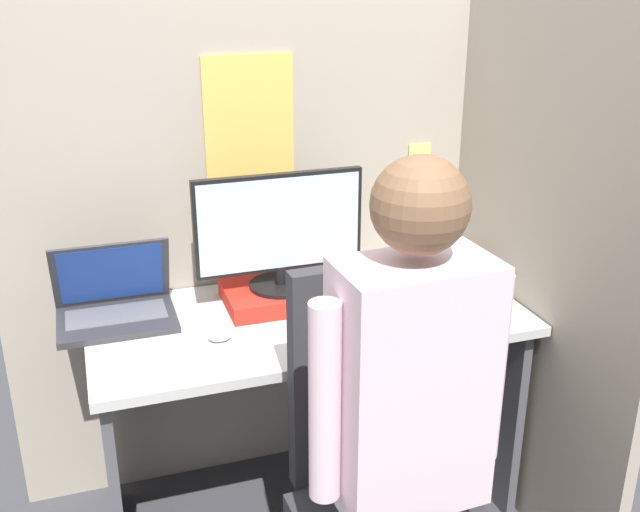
% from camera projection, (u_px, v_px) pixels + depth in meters
% --- Properties ---
extents(cubicle_panel_back, '(1.81, 0.05, 1.66)m').
position_uv_depth(cubicle_panel_back, '(278.00, 245.00, 2.54)').
color(cubicle_panel_back, gray).
rests_on(cubicle_panel_back, ground).
extents(cubicle_panel_right, '(0.04, 1.25, 1.66)m').
position_uv_depth(cubicle_panel_right, '(516.00, 264.00, 2.39)').
color(cubicle_panel_right, gray).
rests_on(cubicle_panel_right, ground).
extents(desk, '(1.31, 0.62, 0.73)m').
position_uv_depth(desk, '(308.00, 367.00, 2.35)').
color(desk, '#B7B7B2').
rests_on(desk, ground).
extents(paper_box, '(0.35, 0.25, 0.05)m').
position_uv_depth(paper_box, '(281.00, 294.00, 2.35)').
color(paper_box, red).
rests_on(paper_box, desk).
extents(monitor, '(0.52, 0.20, 0.36)m').
position_uv_depth(monitor, '(279.00, 230.00, 2.28)').
color(monitor, black).
rests_on(monitor, paper_box).
extents(laptop, '(0.34, 0.25, 0.24)m').
position_uv_depth(laptop, '(115.00, 305.00, 2.23)').
color(laptop, '#2D2D33').
rests_on(laptop, desk).
extents(mouse, '(0.07, 0.05, 0.04)m').
position_uv_depth(mouse, '(220.00, 335.00, 2.11)').
color(mouse, silver).
rests_on(mouse, desk).
extents(stapler, '(0.04, 0.17, 0.04)m').
position_uv_depth(stapler, '(457.00, 273.00, 2.52)').
color(stapler, '#2D2D33').
rests_on(stapler, desk).
extents(carrot_toy, '(0.04, 0.13, 0.04)m').
position_uv_depth(carrot_toy, '(431.00, 323.00, 2.19)').
color(carrot_toy, orange).
rests_on(carrot_toy, desk).
extents(office_chair, '(0.52, 0.56, 1.05)m').
position_uv_depth(office_chair, '(388.00, 478.00, 1.87)').
color(office_chair, '#2D2D33').
rests_on(office_chair, ground).
extents(person, '(0.48, 0.41, 1.38)m').
position_uv_depth(person, '(417.00, 419.00, 1.64)').
color(person, black).
rests_on(person, ground).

